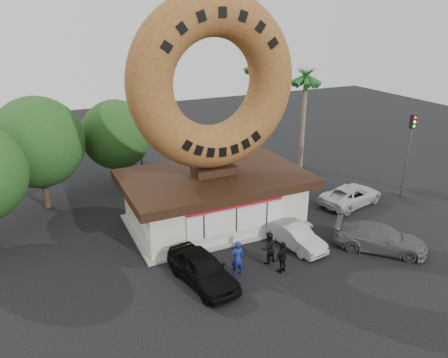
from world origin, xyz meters
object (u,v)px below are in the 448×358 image
person_right (283,257)px  car_silver (295,236)px  car_grey (380,238)px  traffic_signal (409,146)px  person_left (237,258)px  street_lamp (141,123)px  giant_donut (213,83)px  donut_shop (214,197)px  person_center (268,248)px  car_white (351,195)px  car_black (203,269)px

person_right → car_silver: size_ratio=0.43×
car_grey → traffic_signal: bearing=-8.6°
person_left → car_silver: 4.46m
street_lamp → traffic_signal: (15.86, -12.01, -0.61)m
giant_donut → person_right: 10.44m
donut_shop → person_center: 5.68m
person_center → car_white: bearing=-167.3°
traffic_signal → person_right: bearing=-160.4°
donut_shop → person_right: bearing=-82.5°
car_white → giant_donut: bearing=68.3°
donut_shop → street_lamp: 10.54m
person_center → person_right: person_center is taller
person_left → giant_donut: bearing=-100.5°
person_left → car_grey: size_ratio=0.38×
person_right → donut_shop: bearing=-99.2°
street_lamp → car_white: (11.61, -11.48, -3.80)m
person_center → traffic_signal: bearing=-176.6°
street_lamp → person_right: size_ratio=4.60×
donut_shop → car_grey: size_ratio=2.23×
traffic_signal → car_black: size_ratio=1.30×
giant_donut → person_left: 9.95m
donut_shop → car_white: size_ratio=2.28×
car_silver → person_right: bearing=-146.3°
donut_shop → person_left: bearing=-102.8°
street_lamp → car_grey: (8.93, -17.08, -3.75)m
person_left → car_silver: bearing=-162.5°
car_black → person_right: bearing=-21.7°
street_lamp → person_right: 17.29m
person_center → person_right: 1.12m
donut_shop → car_silver: (2.95, -4.73, -1.11)m
car_white → street_lamp: bearing=32.2°
street_lamp → person_left: (0.52, -15.92, -3.53)m
street_lamp → car_black: 16.32m
person_center → car_white: 9.98m
car_white → person_right: bearing=107.3°
car_black → person_center: bearing=-6.3°
person_left → person_right: (2.22, -0.77, -0.09)m
person_center → car_black: size_ratio=0.38×
giant_donut → car_grey: bearing=-45.0°
person_right → car_grey: bearing=159.6°
car_white → person_left: bearing=98.7°
traffic_signal → car_silver: bearing=-166.1°
donut_shop → car_silver: 5.69m
car_silver → car_grey: 4.74m
car_black → car_silver: size_ratio=1.17×
car_silver → car_grey: size_ratio=0.80×
car_black → car_grey: (10.30, -1.25, -0.07)m
giant_donut → car_grey: size_ratio=2.01×
traffic_signal → car_grey: (-6.93, -5.07, -3.14)m
person_center → person_right: (0.22, -1.10, -0.03)m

